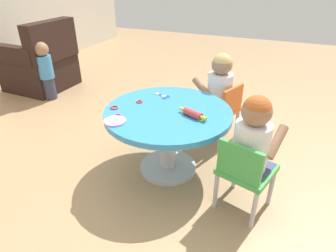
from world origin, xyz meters
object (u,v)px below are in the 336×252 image
Objects in this scene: armchair_dark at (42,64)px; child_chair_right at (221,109)px; seated_child_right at (220,84)px; rolling_pin at (193,114)px; child_chair_left at (245,171)px; toddler_standing at (45,69)px; seated_child_left at (253,137)px; craft_table at (168,125)px; craft_scissors at (164,96)px.

child_chair_right is at bearing -99.30° from armchair_dark.
seated_child_right is 2.41m from armchair_dark.
rolling_pin is (-0.61, 0.07, 0.23)m from child_chair_right.
child_chair_left is 0.63× the size of armchair_dark.
seated_child_left is at bearing -110.09° from toddler_standing.
armchair_dark reaches higher than craft_table.
seated_child_left is at bearing -16.64° from child_chair_left.
toddler_standing is at bearing 69.80° from rolling_pin.
craft_table is 2.36m from armchair_dark.
seated_child_right is at bearing -20.54° from craft_table.
child_chair_right is at bearing -111.01° from seated_child_right.
seated_child_left is 0.86m from seated_child_right.
seated_child_right is at bearing -2.82° from rolling_pin.
craft_scissors is (-0.76, -2.02, 0.20)m from armchair_dark.
toddler_standing reaches higher than rolling_pin.
armchair_dark is at bearing 66.60° from child_chair_left.
child_chair_right is 0.63× the size of armchair_dark.
child_chair_left is 1.00× the size of child_chair_right.
child_chair_left is at bearing -156.96° from child_chair_right.
craft_table is 0.65m from seated_child_left.
seated_child_right is (0.81, 0.37, 0.23)m from child_chair_left.
armchair_dark is 1.26× the size of toddler_standing.
rolling_pin is (-0.62, 0.03, 0.00)m from seated_child_right.
craft_table is 1.96m from toddler_standing.
craft_table is at bearing 70.22° from child_chair_left.
seated_child_left is 2.60m from toddler_standing.
craft_table is 1.69× the size of child_chair_right.
armchair_dark is 5.97× the size of craft_scissors.
craft_table is 1.35× the size of toddler_standing.
toddler_standing is at bearing 73.51° from craft_scissors.
child_chair_left is at bearing -114.68° from rolling_pin.
toddler_standing reaches higher than child_chair_right.
rolling_pin reaches higher than craft_scissors.
armchair_dark is 0.41m from toddler_standing.
seated_child_left is 3.58× the size of craft_scissors.
seated_child_right is (0.59, -0.22, 0.14)m from craft_table.
seated_child_left is 0.83m from craft_scissors.
seated_child_right is 2.06m from toddler_standing.
seated_child_right is at bearing -99.10° from armchair_dark.
child_chair_right is at bearing -24.14° from craft_table.
armchair_dark reaches higher than rolling_pin.
child_chair_left is (-0.21, -0.60, -0.08)m from craft_table.
rolling_pin is (-1.00, -2.34, 0.22)m from armchair_dark.
rolling_pin is (0.19, 0.41, 0.23)m from child_chair_left.
craft_table is 1.69× the size of child_chair_left.
craft_table is 6.37× the size of craft_scissors.
seated_child_right is 2.31× the size of rolling_pin.
child_chair_left is 1.05× the size of seated_child_right.
toddler_standing is 1.78m from craft_scissors.
child_chair_left is 0.86m from craft_scissors.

